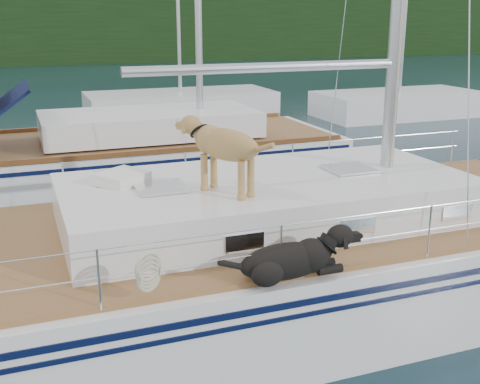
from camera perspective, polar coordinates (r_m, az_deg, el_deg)
name	(u,v)px	position (r m, az deg, el deg)	size (l,w,h in m)	color
ground	(210,315)	(8.14, -2.85, -11.61)	(120.00, 120.00, 0.00)	black
tree_line	(33,26)	(51.90, -19.00, 14.68)	(90.00, 3.00, 6.00)	black
shore_bank	(36,56)	(53.19, -18.81, 12.12)	(92.00, 1.00, 1.20)	#595147
main_sailboat	(216,268)	(7.86, -2.27, -7.17)	(12.00, 3.84, 14.01)	white
neighbor_sailboat	(104,162)	(13.92, -12.78, 2.75)	(11.00, 3.50, 13.30)	white
bg_boat_center	(181,105)	(23.91, -5.65, 8.25)	(7.20, 3.00, 11.65)	white
bg_boat_east	(398,104)	(24.62, 14.77, 8.04)	(6.40, 3.00, 11.65)	white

